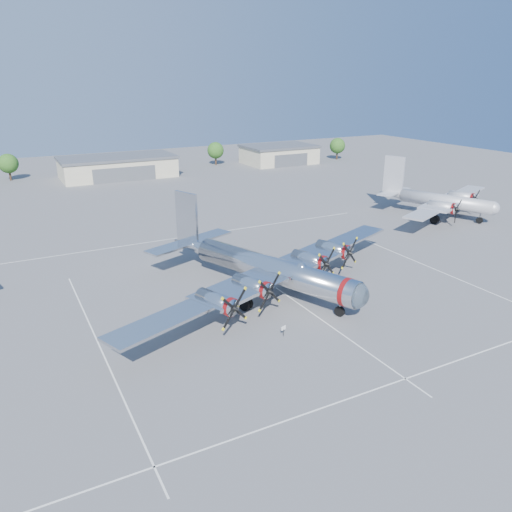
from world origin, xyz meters
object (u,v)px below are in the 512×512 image
hangar_center (118,167)px  tree_west (8,164)px  hangar_east (279,154)px  tree_far_east (337,146)px  tree_east (216,150)px  main_bomber_b29 (263,290)px  twin_engine_east (437,217)px  info_placard (284,329)px

hangar_center → tree_west: (-25.00, 8.04, 1.51)m
hangar_center → hangar_east: same height
tree_far_east → tree_east: bearing=168.1°
tree_far_east → main_bomber_b29: bearing=-131.2°
hangar_center → twin_engine_east: (43.12, -66.84, -2.71)m
tree_far_east → info_placard: bearing=-129.0°
hangar_center → hangar_east: 48.00m
twin_engine_east → hangar_center: bearing=100.0°
tree_west → tree_east: same height
tree_east → tree_far_east: 38.83m
hangar_east → twin_engine_east: bearing=-94.2°
tree_west → hangar_east: bearing=-6.3°
hangar_center → tree_east: 30.64m
hangar_east → tree_east: bearing=161.5°
tree_east → twin_engine_east: tree_east is taller
hangar_center → hangar_east: (48.00, 0.00, 0.00)m
hangar_east → info_placard: bearing=-120.0°
hangar_east → main_bomber_b29: hangar_east is taller
hangar_center → info_placard: (-5.40, -92.67, -1.93)m
main_bomber_b29 → info_placard: (-3.67, -10.97, 0.78)m
tree_east → info_placard: tree_east is taller
tree_far_east → main_bomber_b29: tree_far_east is taller
hangar_east → twin_engine_east: 67.07m
hangar_center → tree_far_east: 68.05m
main_bomber_b29 → info_placard: 11.60m
tree_far_east → hangar_east: bearing=174.4°
hangar_east → tree_far_east: bearing=-5.6°
tree_east → info_placard: bearing=-109.7°
hangar_center → tree_far_east: bearing=-1.7°
tree_west → tree_east: size_ratio=1.00×
twin_engine_east → tree_west: bearing=109.4°
tree_east → hangar_east: bearing=-18.5°
tree_west → twin_engine_east: tree_west is taller
tree_far_east → info_placard: tree_far_east is taller
tree_far_east → main_bomber_b29: (-69.73, -79.73, -4.22)m
twin_engine_east → info_placard: bearing=-174.8°
tree_far_east → main_bomber_b29: size_ratio=0.15×
hangar_center → hangar_east: bearing=0.0°
tree_west → main_bomber_b29: size_ratio=0.15×
main_bomber_b29 → info_placard: bearing=-130.0°
tree_east → main_bomber_b29: tree_east is taller
tree_west → tree_far_east: same height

